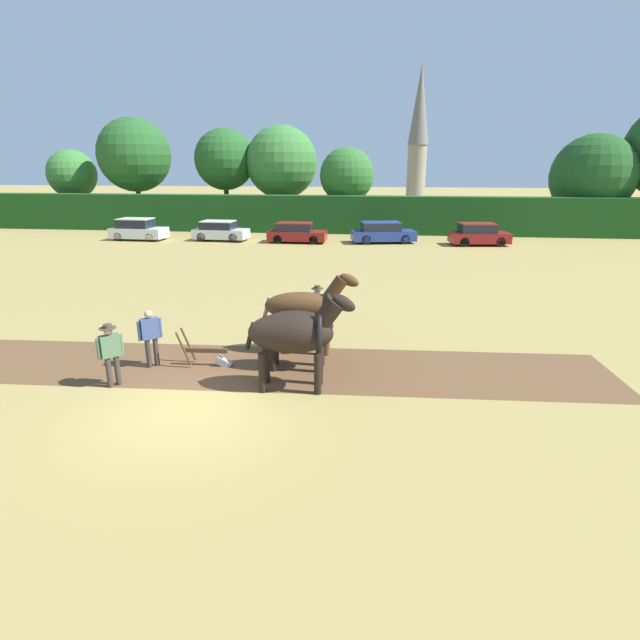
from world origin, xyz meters
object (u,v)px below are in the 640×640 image
(tree_far_left, at_px, (72,174))
(tree_center_right, at_px, (347,176))
(draft_horse_lead_left, at_px, (295,333))
(farmer_onlooker_left, at_px, (111,351))
(parked_car_left, at_px, (220,231))
(parked_car_far_left, at_px, (138,230))
(plow, at_px, (210,355))
(farmer_beside_team, at_px, (317,306))
(tree_center_left, at_px, (225,160))
(tree_left, at_px, (134,155))
(draft_horse_trail_left, at_px, (306,306))
(tree_right, at_px, (593,176))
(draft_horse_lead_right, at_px, (301,326))
(parked_car_center_right, at_px, (479,235))
(tree_center, at_px, (282,162))
(farmer_at_plow, at_px, (150,334))
(church_spire, at_px, (418,134))
(parked_car_center, at_px, (382,233))
(parked_car_center_left, at_px, (296,233))

(tree_far_left, relative_size, tree_center_right, 0.99)
(draft_horse_lead_left, bearing_deg, farmer_onlooker_left, -177.36)
(tree_center_right, bearing_deg, parked_car_left, -137.33)
(tree_center_right, distance_m, farmer_onlooker_left, 33.30)
(parked_car_far_left, relative_size, parked_car_left, 1.01)
(tree_far_left, relative_size, plow, 4.50)
(tree_far_left, relative_size, farmer_beside_team, 4.18)
(tree_center_left, relative_size, farmer_beside_team, 5.27)
(parked_car_far_left, bearing_deg, tree_left, 116.70)
(draft_horse_trail_left, xyz_separation_m, parked_car_far_left, (-15.95, 21.49, -0.66))
(tree_right, xyz_separation_m, parked_car_left, (-28.55, -8.46, -3.78))
(draft_horse_lead_right, bearing_deg, tree_right, 56.46)
(tree_far_left, distance_m, parked_car_far_left, 15.26)
(draft_horse_lead_left, height_order, parked_car_center_right, draft_horse_lead_left)
(tree_center, relative_size, draft_horse_lead_left, 3.15)
(farmer_at_plow, bearing_deg, draft_horse_lead_right, 54.44)
(tree_center_right, relative_size, farmer_at_plow, 4.19)
(tree_right, distance_m, parked_car_center_right, 13.57)
(farmer_beside_team, bearing_deg, parked_car_center_right, 18.54)
(tree_center, xyz_separation_m, church_spire, (13.19, 23.75, 3.52))
(tree_center_right, xyz_separation_m, tree_right, (19.86, 0.45, -0.01))
(tree_center_left, bearing_deg, tree_center_right, -7.86)
(parked_car_center_right, bearing_deg, draft_horse_trail_left, -118.93)
(tree_left, bearing_deg, tree_center, 3.30)
(tree_right, height_order, draft_horse_trail_left, tree_right)
(draft_horse_trail_left, xyz_separation_m, farmer_beside_team, (0.09, 1.81, -0.48))
(tree_center, bearing_deg, parked_car_center, -45.76)
(tree_right, xyz_separation_m, parked_car_center_right, (-10.04, -8.34, -3.75))
(draft_horse_trail_left, distance_m, parked_car_left, 24.00)
(parked_car_left, bearing_deg, parked_car_far_left, -173.38)
(tree_far_left, height_order, church_spire, church_spire)
(draft_horse_lead_left, xyz_separation_m, draft_horse_lead_right, (-0.06, 1.29, -0.22))
(tree_far_left, distance_m, farmer_beside_team, 40.24)
(tree_left, distance_m, tree_center_right, 19.36)
(tree_far_left, height_order, parked_car_center_right, tree_far_left)
(draft_horse_lead_right, relative_size, parked_car_far_left, 0.66)
(tree_center_left, height_order, parked_car_left, tree_center_left)
(tree_far_left, height_order, tree_right, tree_right)
(draft_horse_lead_right, xyz_separation_m, farmer_at_plow, (-4.12, -0.38, -0.30))
(tree_center_left, xyz_separation_m, farmer_beside_team, (12.24, -29.64, -4.87))
(plow, height_order, parked_car_center, parked_car_center)
(church_spire, height_order, parked_car_center_right, church_spire)
(parked_car_center_left, bearing_deg, draft_horse_trail_left, -79.11)
(tree_center, height_order, parked_car_center, tree_center)
(church_spire, bearing_deg, draft_horse_lead_left, -95.97)
(farmer_at_plow, bearing_deg, farmer_beside_team, 89.07)
(tree_right, bearing_deg, parked_car_far_left, -165.67)
(tree_center_left, relative_size, draft_horse_lead_right, 3.23)
(tree_right, bearing_deg, tree_center, 177.12)
(plow, bearing_deg, church_spire, 78.38)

